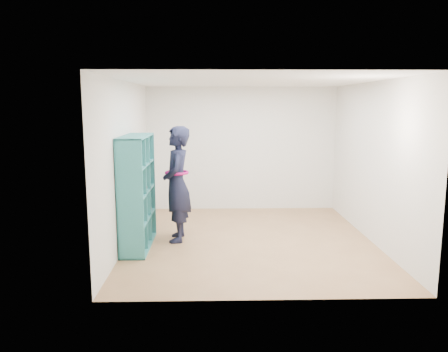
{
  "coord_description": "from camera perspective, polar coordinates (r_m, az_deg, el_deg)",
  "views": [
    {
      "loc": [
        -0.61,
        -6.98,
        2.24
      ],
      "look_at": [
        -0.42,
        0.3,
        1.04
      ],
      "focal_mm": 35.0,
      "sensor_mm": 36.0,
      "label": 1
    }
  ],
  "objects": [
    {
      "name": "floor",
      "position": [
        7.36,
        3.4,
        -8.37
      ],
      "size": [
        4.5,
        4.5,
        0.0
      ],
      "primitive_type": "plane",
      "color": "#906641",
      "rests_on": "ground"
    },
    {
      "name": "smartphone",
      "position": [
        7.26,
        -7.24,
        0.04
      ],
      "size": [
        0.04,
        0.08,
        0.13
      ],
      "rotation": [
        0.22,
        0.0,
        0.34
      ],
      "color": "silver",
      "rests_on": "person"
    },
    {
      "name": "wall_front",
      "position": [
        4.86,
        5.79,
        -1.82
      ],
      "size": [
        4.0,
        0.02,
        2.6
      ],
      "primitive_type": "cube",
      "color": "silver",
      "rests_on": "floor"
    },
    {
      "name": "wall_right",
      "position": [
        7.51,
        18.88,
        1.68
      ],
      "size": [
        0.02,
        4.5,
        2.6
      ],
      "primitive_type": "cube",
      "color": "silver",
      "rests_on": "floor"
    },
    {
      "name": "ceiling",
      "position": [
        7.02,
        3.61,
        12.3
      ],
      "size": [
        4.5,
        4.5,
        0.0
      ],
      "primitive_type": "plane",
      "color": "white",
      "rests_on": "wall_back"
    },
    {
      "name": "wall_back",
      "position": [
        9.3,
        2.3,
        3.56
      ],
      "size": [
        4.0,
        0.02,
        2.6
      ],
      "primitive_type": "cube",
      "color": "silver",
      "rests_on": "floor"
    },
    {
      "name": "bookshelf",
      "position": [
        6.96,
        -11.51,
        -2.19
      ],
      "size": [
        0.39,
        1.32,
        1.77
      ],
      "color": "teal",
      "rests_on": "floor"
    },
    {
      "name": "person",
      "position": [
        7.18,
        -6.16,
        -1.05
      ],
      "size": [
        0.48,
        0.71,
        1.89
      ],
      "rotation": [
        0.0,
        0.0,
        -1.53
      ],
      "color": "black",
      "rests_on": "floor"
    },
    {
      "name": "wall_left",
      "position": [
        7.18,
        -12.62,
        1.62
      ],
      "size": [
        0.02,
        4.5,
        2.6
      ],
      "primitive_type": "cube",
      "color": "silver",
      "rests_on": "floor"
    }
  ]
}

